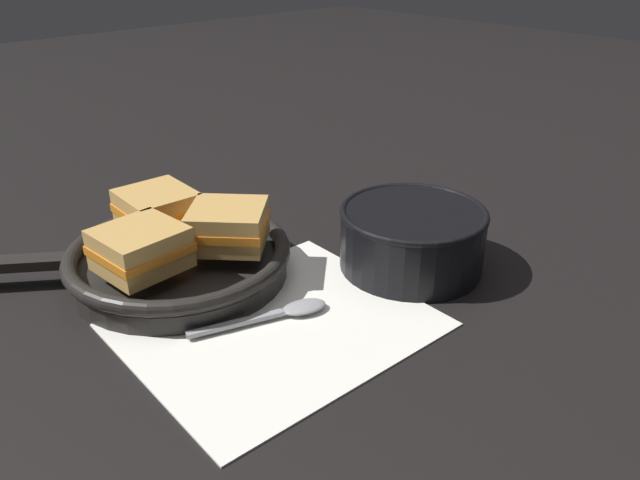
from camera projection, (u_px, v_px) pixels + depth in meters
The scene contains 8 objects.
ground_plane at pixel (334, 290), 0.71m from camera, with size 4.00×4.00×0.00m, color black.
napkin at pixel (276, 324), 0.65m from camera, with size 0.31×0.26×0.00m.
soup_bowl at pixel (412, 235), 0.74m from camera, with size 0.17×0.17×0.08m.
spoon at pixel (286, 311), 0.66m from camera, with size 0.15×0.07×0.01m.
skillet at pixel (178, 260), 0.73m from camera, with size 0.33×0.28×0.04m.
sandwich_near_left at pixel (140, 248), 0.66m from camera, with size 0.09×0.09×0.05m.
sandwich_near_right at pixel (228, 226), 0.71m from camera, with size 0.12×0.12×0.05m.
sandwich_far_left at pixel (157, 209), 0.76m from camera, with size 0.09×0.09×0.05m.
Camera 1 is at (-0.43, -0.44, 0.37)m, focal length 35.00 mm.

